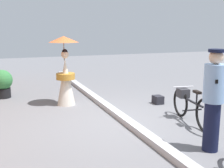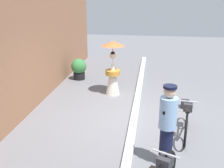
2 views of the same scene
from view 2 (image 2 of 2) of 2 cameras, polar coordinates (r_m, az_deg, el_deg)
name	(u,v)px [view 2 (image 2 of 2)]	position (r m, az deg, el deg)	size (l,w,h in m)	color
ground_plane	(134,119)	(7.47, 4.78, -7.42)	(30.00, 30.00, 0.00)	slate
building_wall	(18,55)	(7.76, -19.28, 5.79)	(14.00, 0.40, 3.36)	#9E6B4C
sidewalk_curb	(134,117)	(7.44, 4.79, -7.00)	(14.00, 0.20, 0.12)	#B2B2B7
bicycle_far_side	(187,119)	(6.80, 15.60, -7.19)	(1.73, 0.48, 0.76)	black
person_officer	(167,124)	(5.32, 11.69, -8.36)	(0.35, 0.34, 1.69)	#141938
person_with_parasol	(113,69)	(8.93, 0.17, 3.31)	(0.77, 0.77, 1.81)	silver
potted_plant_by_door	(79,68)	(10.73, -6.97, 3.35)	(0.62, 0.60, 0.83)	black
backpack_on_pavement	(186,104)	(8.41, 15.36, -4.09)	(0.29, 0.23, 0.22)	#26262D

